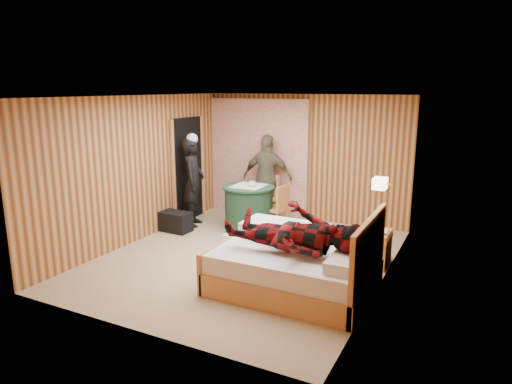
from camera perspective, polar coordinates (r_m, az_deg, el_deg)
The scene contains 23 objects.
floor at distance 7.28m, azimuth -1.25°, elevation -8.21°, with size 4.20×5.00×0.01m, color tan.
ceiling at distance 6.79m, azimuth -1.35°, elevation 11.86°, with size 4.20×5.00×0.01m, color white.
wall_back at distance 9.18m, azimuth 6.08°, elevation 4.26°, with size 4.20×0.02×2.50m, color tan.
wall_left at distance 8.12m, azimuth -14.51°, elevation 2.76°, with size 0.02×5.00×2.50m, color tan.
wall_right at distance 6.25m, azimuth 15.97°, elevation -0.33°, with size 0.02×5.00×2.50m, color tan.
curtain at distance 9.52m, azimuth 0.27°, elevation 4.34°, with size 2.20×0.08×2.40m, color beige.
doorway at distance 9.21m, azimuth -8.53°, elevation 2.80°, with size 0.06×0.90×2.05m, color black.
wall_lamp at distance 6.70m, azimuth 15.26°, elevation 1.04°, with size 0.26×0.24×0.16m.
bed at distance 6.18m, azimuth 5.21°, elevation -9.06°, with size 2.03×1.60×1.10m.
nightstand at distance 7.16m, azimuth 14.74°, elevation -6.70°, with size 0.40×0.55×0.53m.
round_table at distance 8.53m, azimuth -0.90°, elevation -1.97°, with size 0.96×0.96×0.85m.
chair_far at distance 9.15m, azimuth 1.40°, elevation -0.23°, with size 0.52×0.52×0.93m.
chair_near at distance 8.42m, azimuth 2.76°, elevation -1.61°, with size 0.45×0.45×0.88m.
duffel_bag at distance 8.67m, azimuth -10.20°, elevation -3.63°, with size 0.65×0.35×0.37m, color black.
sneaker_left at distance 8.00m, azimuth -2.95°, elevation -5.83°, with size 0.24×0.10×0.11m, color silver.
sneaker_right at distance 7.96m, azimuth -3.06°, elevation -5.83°, with size 0.30×0.12×0.13m, color silver.
woman_standing at distance 8.81m, azimuth -7.84°, elevation 1.23°, with size 0.62×0.41×1.71m, color black.
man_at_table at distance 9.14m, azimuth 1.44°, elevation 1.82°, with size 1.01×0.42×1.72m, color brown.
man_on_bed at distance 5.75m, azimuth 4.75°, elevation -3.76°, with size 1.77×0.67×0.86m, color maroon.
book_lower at distance 7.03m, azimuth 14.78°, elevation -4.79°, with size 0.17×0.22×0.02m, color silver.
book_upper at distance 7.02m, azimuth 14.79°, elevation -4.63°, with size 0.16×0.22×0.02m, color silver.
cup_nightstand at distance 7.19m, azimuth 15.10°, elevation -4.11°, with size 0.10×0.10×0.09m, color silver.
cup_table at distance 8.33m, azimuth -0.46°, elevation 1.01°, with size 0.12×0.12×0.10m, color silver.
Camera 1 is at (3.20, -5.99, 2.64)m, focal length 32.00 mm.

